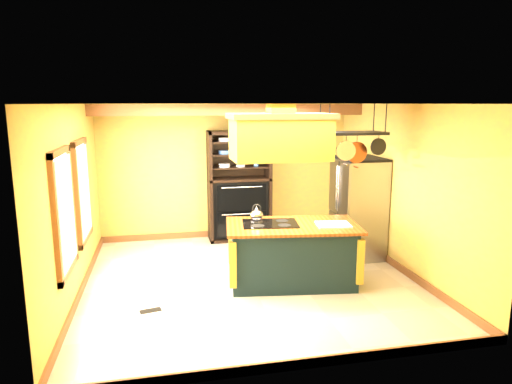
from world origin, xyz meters
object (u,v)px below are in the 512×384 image
object	(u,v)px
range_hood	(280,135)
refrigerator	(358,210)
pot_rack	(352,139)
kitchen_island	(292,253)
hutch	(239,197)

from	to	relation	value
range_hood	refrigerator	distance (m)	2.41
range_hood	pot_rack	world-z (taller)	same
kitchen_island	hutch	size ratio (longest dim) A/B	0.96
refrigerator	hutch	xyz separation A→B (m)	(-1.88, 1.50, 0.00)
pot_rack	refrigerator	bearing A→B (deg)	58.80
kitchen_island	refrigerator	distance (m)	1.83
pot_rack	refrigerator	distance (m)	1.75
hutch	pot_rack	bearing A→B (deg)	-62.43
pot_rack	hutch	distance (m)	3.09
range_hood	hutch	size ratio (longest dim) A/B	0.68
range_hood	hutch	world-z (taller)	range_hood
pot_rack	hutch	size ratio (longest dim) A/B	0.47
kitchen_island	hutch	xyz separation A→B (m)	(-0.39, 2.48, 0.38)
pot_rack	hutch	bearing A→B (deg)	117.57
refrigerator	hutch	size ratio (longest dim) A/B	0.80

